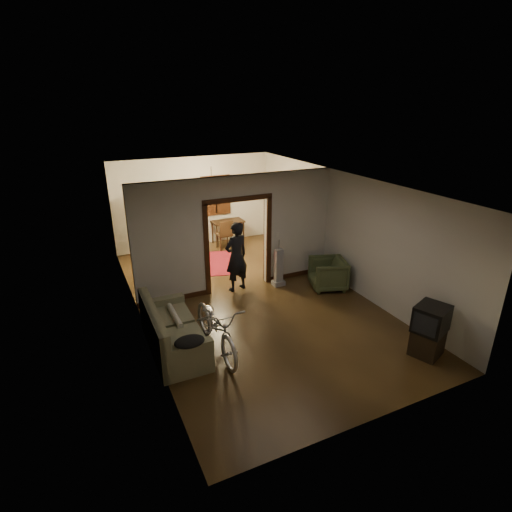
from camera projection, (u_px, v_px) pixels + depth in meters
floor at (251, 299)px, 9.44m from camera, size 5.00×8.50×0.01m
ceiling at (250, 181)px, 8.41m from camera, size 5.00×8.50×0.01m
wall_back at (194, 202)px, 12.51m from camera, size 5.00×0.02×2.80m
wall_left at (136, 261)px, 7.94m from camera, size 0.02×8.50×2.80m
wall_right at (342, 229)px, 9.92m from camera, size 0.02×8.50×2.80m
partition_wall at (237, 234)px, 9.56m from camera, size 5.00×0.14×2.80m
door_casing at (238, 245)px, 9.67m from camera, size 1.74×0.20×2.32m
far_window at (216, 195)px, 12.69m from camera, size 0.98×0.06×1.28m
chandelier at (212, 182)px, 10.68m from camera, size 0.24×0.24×0.24m
light_switch at (277, 235)px, 9.97m from camera, size 0.08×0.01×0.12m
sofa at (174, 327)px, 7.40m from camera, size 0.90×1.99×0.91m
rolled_paper at (175, 315)px, 7.67m from camera, size 0.11×0.88×0.11m
jacket at (189, 342)px, 6.58m from camera, size 0.51×0.38×0.15m
bicycle at (216, 326)px, 7.33m from camera, size 0.72×1.97×1.03m
armchair at (328, 274)px, 9.86m from camera, size 1.06×1.04×0.77m
tv_stand at (427, 343)px, 7.32m from camera, size 0.67×0.64×0.48m
crt_tv at (431, 319)px, 7.14m from camera, size 0.72×0.69×0.50m
vacuum at (279, 267)px, 9.98m from camera, size 0.32×0.26×0.97m
person at (236, 257)px, 9.60m from camera, size 0.72×0.56×1.74m
oriental_rug at (210, 263)px, 11.48m from camera, size 1.88×2.17×0.01m
locker at (161, 225)px, 11.85m from camera, size 1.01×0.68×1.87m
globe at (158, 191)px, 11.48m from camera, size 0.30×0.30×0.30m
desk at (228, 232)px, 12.97m from camera, size 1.12×0.79×0.75m
desk_chair at (224, 235)px, 12.42m from camera, size 0.50×0.50×0.95m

